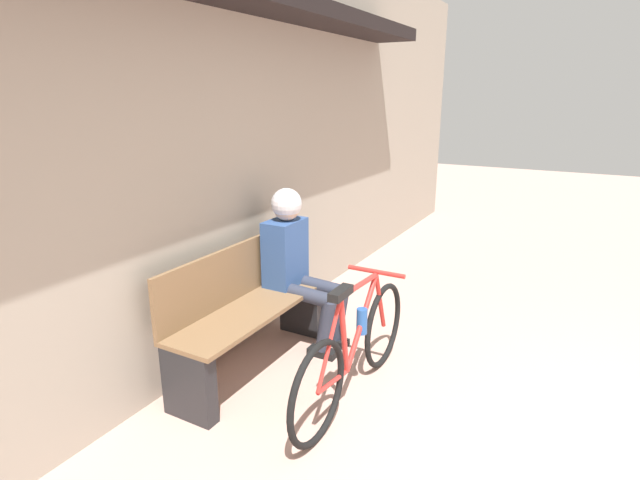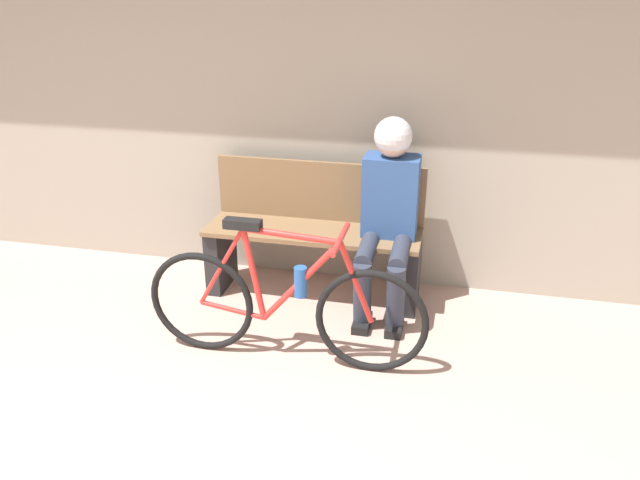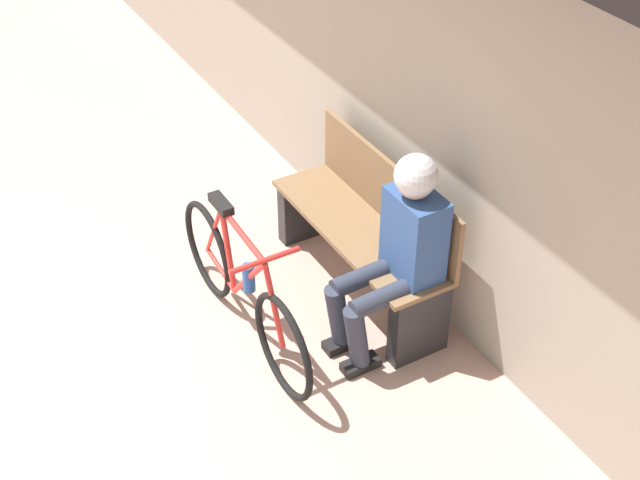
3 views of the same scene
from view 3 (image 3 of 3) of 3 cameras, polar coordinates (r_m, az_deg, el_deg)
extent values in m
cube|color=#9E9384|center=(5.22, 3.81, 14.66)|extent=(12.00, 0.12, 3.20)
cube|color=brown|center=(5.27, 2.47, 0.67)|extent=(1.40, 0.42, 0.03)
cube|color=brown|center=(5.23, 4.35, 3.19)|extent=(1.40, 0.03, 0.40)
cube|color=#232326|center=(5.86, -0.96, 2.09)|extent=(0.10, 0.36, 0.45)
cube|color=#232326|center=(5.01, 6.35, -5.39)|extent=(0.10, 0.36, 0.45)
torus|color=black|center=(5.41, -7.21, -0.59)|extent=(0.61, 0.04, 0.61)
torus|color=black|center=(4.74, -2.38, -6.84)|extent=(0.61, 0.04, 0.61)
cylinder|color=red|center=(4.74, -5.00, 0.35)|extent=(0.52, 0.03, 0.06)
cylinder|color=red|center=(4.87, -4.58, -2.43)|extent=(0.45, 0.03, 0.52)
cylinder|color=red|center=(5.05, -5.91, -0.65)|extent=(0.13, 0.03, 0.54)
cylinder|color=red|center=(5.29, -6.37, -1.89)|extent=(0.37, 0.03, 0.08)
cylinder|color=red|center=(5.17, -6.79, 0.68)|extent=(0.29, 0.02, 0.49)
cylinder|color=red|center=(4.64, -2.96, -4.23)|extent=(0.20, 0.03, 0.45)
cube|color=black|center=(4.91, -6.36, 2.32)|extent=(0.20, 0.07, 0.05)
cylinder|color=red|center=(4.55, -3.56, -1.31)|extent=(0.03, 0.40, 0.03)
cylinder|color=#235199|center=(4.87, -4.58, -2.43)|extent=(0.07, 0.07, 0.17)
cylinder|color=#2D3342|center=(4.92, 2.90, -2.34)|extent=(0.11, 0.41, 0.13)
cylinder|color=#2D3342|center=(4.99, 1.16, -4.84)|extent=(0.11, 0.17, 0.42)
cube|color=black|center=(5.16, 1.41, -6.61)|extent=(0.10, 0.22, 0.06)
cylinder|color=#2D3342|center=(4.79, 4.17, -3.66)|extent=(0.11, 0.41, 0.13)
cylinder|color=#2D3342|center=(4.87, 2.37, -6.20)|extent=(0.11, 0.17, 0.42)
cube|color=black|center=(5.04, 2.60, -7.97)|extent=(0.10, 0.22, 0.06)
cube|color=#2D4C84|center=(4.80, 6.06, 0.36)|extent=(0.34, 0.22, 0.51)
sphere|color=tan|center=(4.59, 6.14, 3.82)|extent=(0.20, 0.20, 0.20)
sphere|color=silver|center=(4.57, 6.16, 4.13)|extent=(0.23, 0.23, 0.23)
camera|label=1|loc=(6.35, -27.08, 17.94)|focal=28.00mm
camera|label=2|loc=(3.38, -47.65, -4.36)|focal=35.00mm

